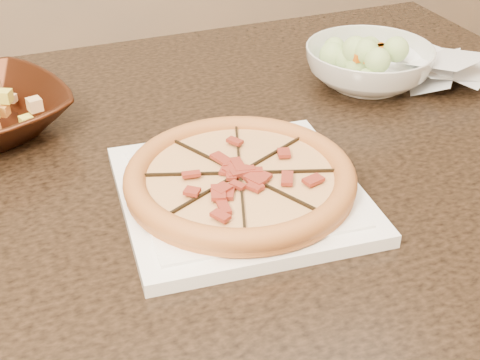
{
  "coord_description": "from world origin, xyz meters",
  "views": [
    {
      "loc": [
        -0.21,
        -0.83,
        1.25
      ],
      "look_at": [
        0.02,
        -0.14,
        0.78
      ],
      "focal_mm": 50.0,
      "sensor_mm": 36.0,
      "label": 1
    }
  ],
  "objects_px": {
    "pizza": "(240,177)",
    "plate": "(240,193)",
    "dining_table": "(164,215)",
    "salad_bowl": "(368,66)"
  },
  "relations": [
    {
      "from": "plate",
      "to": "pizza",
      "type": "relative_size",
      "value": 1.05
    },
    {
      "from": "dining_table",
      "to": "pizza",
      "type": "distance_m",
      "value": 0.19
    },
    {
      "from": "dining_table",
      "to": "pizza",
      "type": "height_order",
      "value": "pizza"
    },
    {
      "from": "pizza",
      "to": "plate",
      "type": "bearing_deg",
      "value": -175.29
    },
    {
      "from": "pizza",
      "to": "salad_bowl",
      "type": "relative_size",
      "value": 1.36
    },
    {
      "from": "dining_table",
      "to": "plate",
      "type": "relative_size",
      "value": 4.95
    },
    {
      "from": "pizza",
      "to": "salad_bowl",
      "type": "bearing_deg",
      "value": 39.6
    },
    {
      "from": "salad_bowl",
      "to": "plate",
      "type": "bearing_deg",
      "value": -140.4
    },
    {
      "from": "plate",
      "to": "dining_table",
      "type": "bearing_deg",
      "value": 122.52
    },
    {
      "from": "pizza",
      "to": "dining_table",
      "type": "bearing_deg",
      "value": 122.52
    }
  ]
}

